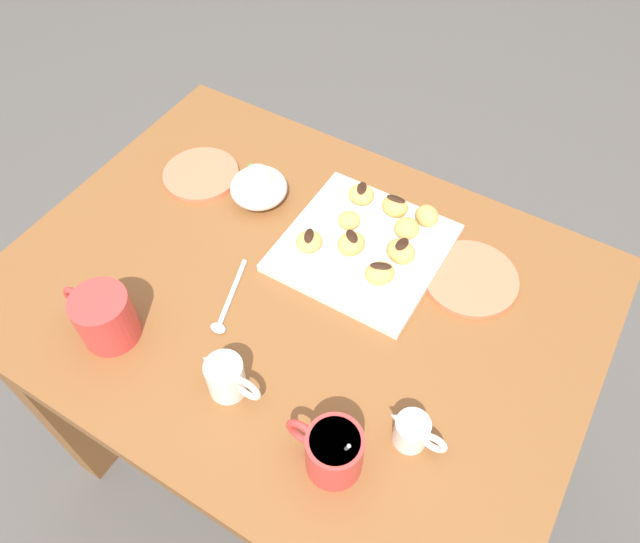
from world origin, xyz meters
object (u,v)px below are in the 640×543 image
(beignet_1, at_px, (395,206))
(saucer_coral_right, at_px, (470,278))
(beignet_8, at_px, (401,251))
(coffee_mug_red_left, at_px, (333,451))
(coffee_mug_red_right, at_px, (104,316))
(dining_table, at_px, (299,330))
(beignet_7, at_px, (351,244))
(beignet_6, at_px, (360,194))
(pastry_plate_square, at_px, (363,248))
(beignet_2, at_px, (309,242))
(beignet_4, at_px, (407,228))
(chocolate_sauce_pitcher, at_px, (413,431))
(beignet_0, at_px, (349,220))
(beignet_3, at_px, (380,273))
(ice_cream_bowl, at_px, (259,186))
(saucer_coral_left, at_px, (201,174))
(cream_pitcher_white, at_px, (227,377))
(beignet_5, at_px, (427,216))

(beignet_1, bearing_deg, saucer_coral_right, 161.48)
(beignet_8, bearing_deg, coffee_mug_red_left, 102.14)
(coffee_mug_red_right, bearing_deg, dining_table, -132.48)
(beignet_7, relative_size, beignet_8, 0.95)
(coffee_mug_red_right, bearing_deg, beignet_6, -114.40)
(pastry_plate_square, xyz_separation_m, saucer_coral_right, (-0.20, -0.04, -0.00))
(beignet_2, xyz_separation_m, beignet_4, (-0.14, -0.12, 0.00))
(chocolate_sauce_pitcher, distance_m, beignet_0, 0.42)
(beignet_3, relative_size, beignet_4, 1.12)
(ice_cream_bowl, relative_size, saucer_coral_left, 0.72)
(beignet_7, xyz_separation_m, beignet_8, (-0.08, -0.03, -0.00))
(ice_cream_bowl, xyz_separation_m, beignet_2, (-0.16, 0.07, -0.00))
(cream_pitcher_white, bearing_deg, beignet_4, -103.46)
(coffee_mug_red_left, relative_size, beignet_1, 2.58)
(pastry_plate_square, xyz_separation_m, beignet_6, (0.06, -0.10, 0.02))
(beignet_8, bearing_deg, cream_pitcher_white, 72.16)
(beignet_1, xyz_separation_m, beignet_8, (-0.06, 0.10, 0.00))
(beignet_0, bearing_deg, beignet_8, 169.56)
(beignet_5, bearing_deg, coffee_mug_red_left, 99.20)
(pastry_plate_square, distance_m, beignet_8, 0.08)
(beignet_6, height_order, beignet_8, beignet_8)
(beignet_8, bearing_deg, beignet_1, -57.97)
(cream_pitcher_white, xyz_separation_m, beignet_4, (-0.10, -0.42, -0.01))
(cream_pitcher_white, bearing_deg, pastry_plate_square, -97.26)
(coffee_mug_red_left, xyz_separation_m, ice_cream_bowl, (0.39, -0.39, -0.01))
(pastry_plate_square, bearing_deg, saucer_coral_right, -168.72)
(coffee_mug_red_left, relative_size, saucer_coral_left, 0.88)
(dining_table, relative_size, coffee_mug_red_left, 7.56)
(pastry_plate_square, bearing_deg, beignet_4, -130.56)
(coffee_mug_red_left, relative_size, beignet_8, 2.46)
(dining_table, relative_size, saucer_coral_left, 6.66)
(coffee_mug_red_left, distance_m, beignet_3, 0.33)
(chocolate_sauce_pitcher, xyz_separation_m, beignet_6, (0.30, -0.38, 0.00))
(saucer_coral_left, bearing_deg, beignet_8, -179.44)
(saucer_coral_right, distance_m, beignet_6, 0.27)
(dining_table, height_order, beignet_2, beignet_2)
(ice_cream_bowl, height_order, beignet_0, ice_cream_bowl)
(ice_cream_bowl, xyz_separation_m, beignet_6, (-0.18, -0.09, -0.00))
(beignet_5, relative_size, beignet_7, 0.88)
(saucer_coral_left, distance_m, saucer_coral_right, 0.58)
(dining_table, height_order, ice_cream_bowl, ice_cream_bowl)
(saucer_coral_left, distance_m, beignet_5, 0.47)
(beignet_0, relative_size, beignet_5, 0.92)
(pastry_plate_square, distance_m, coffee_mug_red_left, 0.41)
(cream_pitcher_white, xyz_separation_m, beignet_5, (-0.12, -0.47, -0.00))
(chocolate_sauce_pitcher, height_order, beignet_2, chocolate_sauce_pitcher)
(beignet_6, bearing_deg, saucer_coral_right, 167.30)
(dining_table, distance_m, coffee_mug_red_right, 0.38)
(saucer_coral_right, bearing_deg, ice_cream_bowl, 3.72)
(cream_pitcher_white, distance_m, beignet_5, 0.48)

